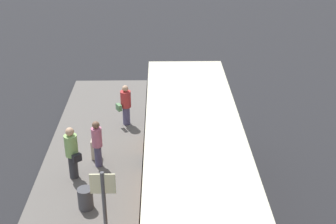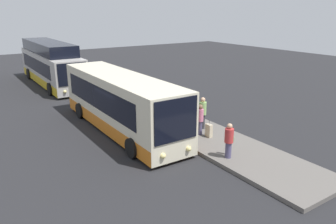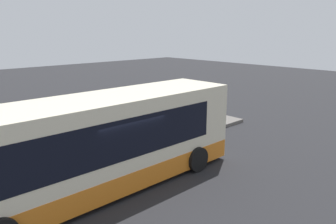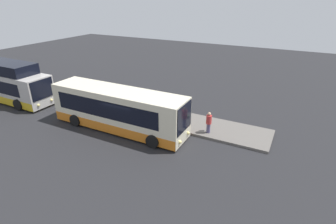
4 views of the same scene
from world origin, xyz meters
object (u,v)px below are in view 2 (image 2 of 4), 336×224
object	(u,v)px
passenger_with_bags	(202,112)
sign_post	(152,95)
trash_bin	(177,117)
passenger_boarding	(229,140)
suitcase	(209,131)
passenger_waiting	(200,118)
bus_lead	(120,103)
bus_second	(51,66)

from	to	relation	value
passenger_with_bags	sign_post	size ratio (longest dim) A/B	0.77
trash_bin	passenger_boarding	bearing A→B (deg)	-9.30
suitcase	passenger_waiting	bearing A→B (deg)	-161.50
trash_bin	passenger_with_bags	bearing A→B (deg)	20.68
passenger_waiting	passenger_boarding	bearing A→B (deg)	38.17
bus_lead	passenger_boarding	size ratio (longest dim) A/B	6.75
passenger_with_bags	suitcase	size ratio (longest dim) A/B	1.93
bus_lead	passenger_with_bags	xyz separation A→B (m)	(2.83, 3.59, -0.40)
bus_second	passenger_waiting	size ratio (longest dim) A/B	7.42
suitcase	sign_post	size ratio (longest dim) A/B	0.40
passenger_waiting	sign_post	distance (m)	3.93
bus_second	sign_post	world-z (taller)	bus_second
passenger_boarding	trash_bin	size ratio (longest dim) A/B	2.48
passenger_waiting	suitcase	bearing A→B (deg)	70.74
bus_second	passenger_boarding	bearing A→B (deg)	5.98
bus_lead	passenger_waiting	xyz separation A→B (m)	(3.50, 2.90, -0.46)
trash_bin	bus_second	bearing A→B (deg)	-169.06
bus_second	suitcase	distance (m)	18.60
bus_second	passenger_with_bags	bearing A→B (deg)	11.86
passenger_boarding	suitcase	bearing A→B (deg)	129.96
bus_lead	suitcase	xyz separation A→B (m)	(4.02, 3.07, -1.02)
bus_lead	trash_bin	world-z (taller)	bus_lead
bus_lead	passenger_waiting	bearing A→B (deg)	39.63
bus_lead	passenger_with_bags	world-z (taller)	bus_lead
passenger_boarding	passenger_with_bags	world-z (taller)	passenger_with_bags
passenger_waiting	sign_post	size ratio (longest dim) A/B	0.71
bus_lead	bus_second	world-z (taller)	bus_second
passenger_with_bags	passenger_boarding	bearing A→B (deg)	-150.09
bus_lead	bus_second	size ratio (longest dim) A/B	0.89
bus_second	sign_post	distance (m)	14.13
passenger_boarding	suitcase	world-z (taller)	passenger_boarding
bus_lead	passenger_with_bags	size ratio (longest dim) A/B	6.12
bus_second	passenger_waiting	distance (m)	18.03
passenger_waiting	passenger_with_bags	world-z (taller)	passenger_with_bags
bus_second	suitcase	world-z (taller)	bus_second
bus_second	passenger_boarding	world-z (taller)	bus_second
suitcase	sign_post	bearing A→B (deg)	-169.18
bus_second	passenger_with_bags	distance (m)	17.49
trash_bin	passenger_waiting	bearing A→B (deg)	-2.83
passenger_waiting	passenger_with_bags	bearing A→B (deg)	-173.76
trash_bin	sign_post	bearing A→B (deg)	-154.58
bus_lead	trash_bin	bearing A→B (deg)	66.92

